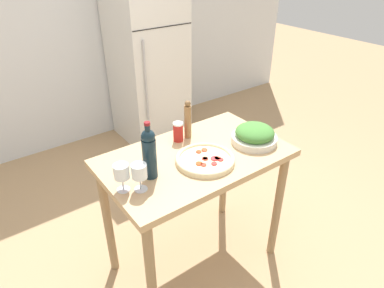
% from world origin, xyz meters
% --- Properties ---
extents(ground_plane, '(14.00, 14.00, 0.00)m').
position_xyz_m(ground_plane, '(0.00, 0.00, 0.00)').
color(ground_plane, tan).
extents(wall_back, '(6.40, 0.06, 2.60)m').
position_xyz_m(wall_back, '(0.00, 2.25, 1.30)').
color(wall_back, silver).
rests_on(wall_back, ground_plane).
extents(refrigerator, '(0.67, 0.74, 1.83)m').
position_xyz_m(refrigerator, '(0.72, 1.84, 0.92)').
color(refrigerator, silver).
rests_on(refrigerator, ground_plane).
extents(prep_counter, '(1.13, 0.68, 0.91)m').
position_xyz_m(prep_counter, '(0.00, 0.00, 0.77)').
color(prep_counter, tan).
rests_on(prep_counter, ground_plane).
extents(wine_bottle, '(0.08, 0.08, 0.33)m').
position_xyz_m(wine_bottle, '(-0.33, -0.03, 1.06)').
color(wine_bottle, '#142833').
rests_on(wine_bottle, prep_counter).
extents(wine_glass_near, '(0.08, 0.08, 0.15)m').
position_xyz_m(wine_glass_near, '(-0.43, -0.10, 1.02)').
color(wine_glass_near, silver).
rests_on(wine_glass_near, prep_counter).
extents(wine_glass_far, '(0.08, 0.08, 0.15)m').
position_xyz_m(wine_glass_far, '(-0.50, -0.05, 1.02)').
color(wine_glass_far, silver).
rests_on(wine_glass_far, prep_counter).
extents(pepper_mill, '(0.05, 0.05, 0.26)m').
position_xyz_m(pepper_mill, '(0.09, 0.21, 1.03)').
color(pepper_mill, olive).
rests_on(pepper_mill, prep_counter).
extents(salad_bowl, '(0.29, 0.29, 0.12)m').
position_xyz_m(salad_bowl, '(0.39, -0.10, 0.96)').
color(salad_bowl, silver).
rests_on(salad_bowl, prep_counter).
extents(homemade_pizza, '(0.35, 0.35, 0.03)m').
position_xyz_m(homemade_pizza, '(0.00, -0.10, 0.93)').
color(homemade_pizza, beige).
rests_on(homemade_pizza, prep_counter).
extents(salt_canister, '(0.06, 0.06, 0.13)m').
position_xyz_m(salt_canister, '(0.02, 0.20, 0.97)').
color(salt_canister, '#B2231E').
rests_on(salt_canister, prep_counter).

